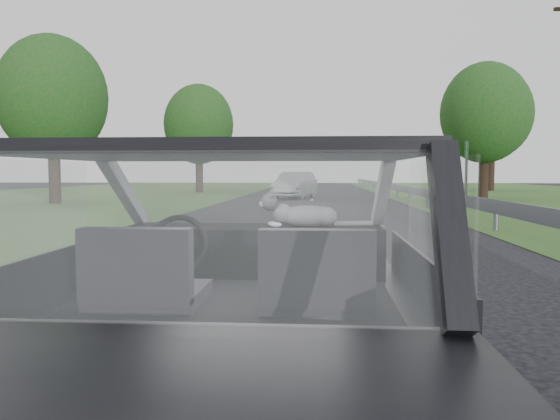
% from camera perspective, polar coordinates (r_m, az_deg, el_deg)
% --- Properties ---
extents(subject_car, '(1.80, 4.00, 1.45)m').
position_cam_1_polar(subject_car, '(2.83, -4.32, -8.50)').
color(subject_car, black).
rests_on(subject_car, ground).
extents(dashboard, '(1.58, 0.45, 0.30)m').
position_cam_1_polar(dashboard, '(3.42, -2.76, -4.21)').
color(dashboard, black).
rests_on(dashboard, subject_car).
extents(driver_seat, '(0.50, 0.72, 0.42)m').
position_cam_1_polar(driver_seat, '(2.62, -14.04, -6.17)').
color(driver_seat, '#24232D').
rests_on(driver_seat, subject_car).
extents(passenger_seat, '(0.50, 0.72, 0.42)m').
position_cam_1_polar(passenger_seat, '(2.49, 3.87, -6.59)').
color(passenger_seat, '#24232D').
rests_on(passenger_seat, subject_car).
extents(steering_wheel, '(0.36, 0.36, 0.04)m').
position_cam_1_polar(steering_wheel, '(3.20, -10.57, -3.57)').
color(steering_wheel, black).
rests_on(steering_wheel, dashboard).
extents(cat, '(0.53, 0.28, 0.23)m').
position_cam_1_polar(cat, '(3.38, 2.74, -0.47)').
color(cat, gray).
rests_on(cat, dashboard).
extents(guardrail, '(0.05, 90.00, 0.32)m').
position_cam_1_polar(guardrail, '(13.34, 21.19, 0.41)').
color(guardrail, slate).
rests_on(guardrail, ground).
extents(other_car, '(2.50, 4.46, 1.38)m').
position_cam_1_polar(other_car, '(28.48, 1.59, 2.62)').
color(other_car, silver).
rests_on(other_car, ground).
extents(highway_sign, '(0.41, 0.97, 2.47)m').
position_cam_1_polar(highway_sign, '(20.87, 18.88, 3.43)').
color(highway_sign, '#156A30').
rests_on(highway_sign, ground).
extents(tree_2, '(4.81, 4.81, 6.73)m').
position_cam_1_polar(tree_2, '(29.82, 20.59, 7.57)').
color(tree_2, '#124511').
rests_on(tree_2, ground).
extents(tree_3, '(7.57, 7.57, 8.72)m').
position_cam_1_polar(tree_3, '(43.41, 21.26, 7.64)').
color(tree_3, '#124511').
rests_on(tree_3, ground).
extents(tree_5, '(5.34, 5.34, 6.99)m').
position_cam_1_polar(tree_5, '(25.50, -22.62, 8.47)').
color(tree_5, '#124511').
rests_on(tree_5, ground).
extents(tree_6, '(5.92, 5.92, 7.09)m').
position_cam_1_polar(tree_6, '(37.58, -8.46, 7.24)').
color(tree_6, '#124511').
rests_on(tree_6, ground).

